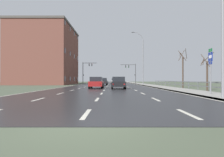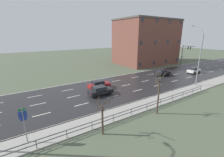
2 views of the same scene
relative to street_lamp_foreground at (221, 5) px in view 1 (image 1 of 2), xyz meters
name	(u,v)px [view 1 (image 1 of 2)]	position (x,y,z in m)	size (l,w,h in m)	color
ground_plane	(109,85)	(-7.43, 40.46, -5.80)	(160.00, 160.00, 0.12)	#4C5642
road_asphalt_strip	(110,84)	(-7.43, 52.45, -5.73)	(14.00, 120.00, 0.03)	#232326
sidewalk_right	(137,83)	(0.99, 52.46, -5.68)	(3.00, 120.00, 0.12)	gray
guardrail	(182,83)	(2.42, 14.73, -5.03)	(0.07, 32.36, 1.00)	#515459
street_lamp_foreground	(221,5)	(0.00, 0.00, 0.00)	(2.73, 0.24, 11.77)	slate
street_lamp_midground	(143,59)	(0.02, 33.20, -0.09)	(2.56, 0.24, 11.55)	slate
highway_sign	(211,65)	(0.96, 3.34, -3.44)	(0.09, 0.68, 3.59)	slate
traffic_signal_right	(132,70)	(-0.64, 50.63, -1.70)	(4.57, 0.36, 5.91)	#38383A
traffic_signal_left	(87,69)	(-14.37, 51.53, -1.36)	(4.25, 0.36, 6.49)	#38383A
car_near_right	(115,81)	(-5.82, 42.91, -4.94)	(2.02, 4.19, 1.57)	silver
car_mid_centre	(119,83)	(-5.71, 14.70, -4.94)	(1.88, 4.12, 1.57)	black
car_near_left	(97,83)	(-8.66, 15.98, -4.94)	(1.90, 4.13, 1.57)	maroon
car_distant	(104,81)	(-8.48, 33.59, -4.94)	(1.93, 4.15, 1.57)	black
brick_building	(47,56)	(-23.69, 42.55, 1.71)	(13.87, 20.06, 14.89)	brown
bare_tree_near	(208,73)	(3.64, 9.99, -3.80)	(1.61, 1.66, 4.23)	#423328
bare_tree_mid	(183,70)	(3.70, 17.96, -3.10)	(1.31, 1.24, 5.67)	#423328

